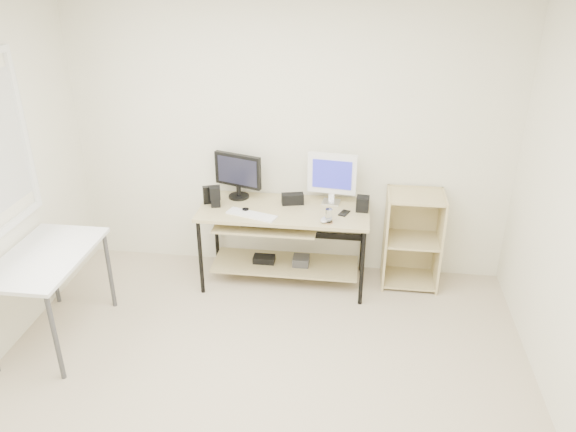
% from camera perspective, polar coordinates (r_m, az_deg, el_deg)
% --- Properties ---
extents(room, '(4.01, 4.01, 2.62)m').
position_cam_1_polar(room, '(3.31, -6.58, -1.93)').
color(room, '#C4B397').
rests_on(room, ground).
extents(desk, '(1.50, 0.65, 0.75)m').
position_cam_1_polar(desk, '(5.06, -0.66, -1.38)').
color(desk, tan).
rests_on(desk, ground).
extents(side_table, '(0.60, 1.00, 0.75)m').
position_cam_1_polar(side_table, '(4.64, -23.37, -4.52)').
color(side_table, white).
rests_on(side_table, ground).
extents(shelf_unit, '(0.50, 0.40, 0.90)m').
position_cam_1_polar(shelf_unit, '(5.23, 12.46, -2.15)').
color(shelf_unit, '#CAB97E').
rests_on(shelf_unit, ground).
extents(black_monitor, '(0.45, 0.19, 0.42)m').
position_cam_1_polar(black_monitor, '(5.11, -5.11, 4.36)').
color(black_monitor, black).
rests_on(black_monitor, desk).
extents(white_imac, '(0.44, 0.14, 0.47)m').
position_cam_1_polar(white_imac, '(4.99, 4.50, 4.17)').
color(white_imac, silver).
rests_on(white_imac, desk).
extents(keyboard, '(0.46, 0.26, 0.02)m').
position_cam_1_polar(keyboard, '(4.84, -3.71, 0.13)').
color(keyboard, white).
rests_on(keyboard, desk).
extents(mouse, '(0.11, 0.13, 0.04)m').
position_cam_1_polar(mouse, '(4.73, 3.79, -0.37)').
color(mouse, '#B5B5BA').
rests_on(mouse, desk).
extents(center_speaker, '(0.21, 0.13, 0.10)m').
position_cam_1_polar(center_speaker, '(5.03, 0.47, 1.75)').
color(center_speaker, black).
rests_on(center_speaker, desk).
extents(speaker_left, '(0.11, 0.11, 0.19)m').
position_cam_1_polar(speaker_left, '(5.01, -7.41, 2.02)').
color(speaker_left, black).
rests_on(speaker_left, desk).
extents(speaker_right, '(0.12, 0.12, 0.13)m').
position_cam_1_polar(speaker_right, '(4.94, 7.59, 1.24)').
color(speaker_right, black).
rests_on(speaker_right, desk).
extents(audio_controller, '(0.09, 0.08, 0.16)m').
position_cam_1_polar(audio_controller, '(5.09, -8.18, 2.14)').
color(audio_controller, black).
rests_on(audio_controller, desk).
extents(volume_puck, '(0.08, 0.08, 0.02)m').
position_cam_1_polar(volume_puck, '(4.92, -4.33, 0.61)').
color(volume_puck, black).
rests_on(volume_puck, desk).
extents(smartphone, '(0.11, 0.14, 0.01)m').
position_cam_1_polar(smartphone, '(4.89, 5.73, 0.30)').
color(smartphone, black).
rests_on(smartphone, desk).
extents(coaster, '(0.10, 0.10, 0.01)m').
position_cam_1_polar(coaster, '(4.72, 4.14, -0.64)').
color(coaster, '#A8784B').
rests_on(coaster, desk).
extents(drinking_glass, '(0.08, 0.08, 0.12)m').
position_cam_1_polar(drinking_glass, '(4.70, 4.16, 0.04)').
color(drinking_glass, white).
rests_on(drinking_glass, coaster).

